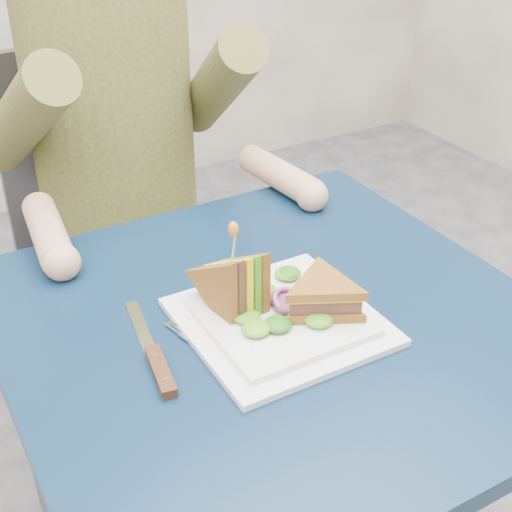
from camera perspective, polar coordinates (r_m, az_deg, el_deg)
table at (r=1.07m, az=1.53°, el=-8.41°), size 0.75×0.75×0.73m
chair at (r=1.71m, az=-11.50°, el=2.93°), size 0.42×0.40×0.93m
diner at (r=1.47m, az=-11.54°, el=14.01°), size 0.54×0.59×0.74m
plate at (r=1.01m, az=1.91°, el=-5.08°), size 0.26×0.26×0.02m
sandwich_flat at (r=1.00m, az=5.40°, el=-3.20°), size 0.17×0.17×0.05m
sandwich_upright at (r=1.00m, az=-1.73°, el=-2.46°), size 0.09×0.14×0.14m
fork at (r=0.96m, az=-3.43°, el=-7.67°), size 0.06×0.18×0.01m
knife at (r=0.95m, az=-7.95°, el=-8.43°), size 0.05×0.22×0.02m
toothpick at (r=0.96m, az=-1.79°, el=0.71°), size 0.01×0.01×0.06m
toothpick_frill at (r=0.95m, az=-1.82°, el=2.17°), size 0.01×0.01×0.02m
lettuce_spill at (r=1.01m, az=1.87°, el=-3.73°), size 0.15×0.13×0.02m
onion_ring at (r=1.00m, az=2.52°, el=-3.48°), size 0.04×0.04×0.02m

